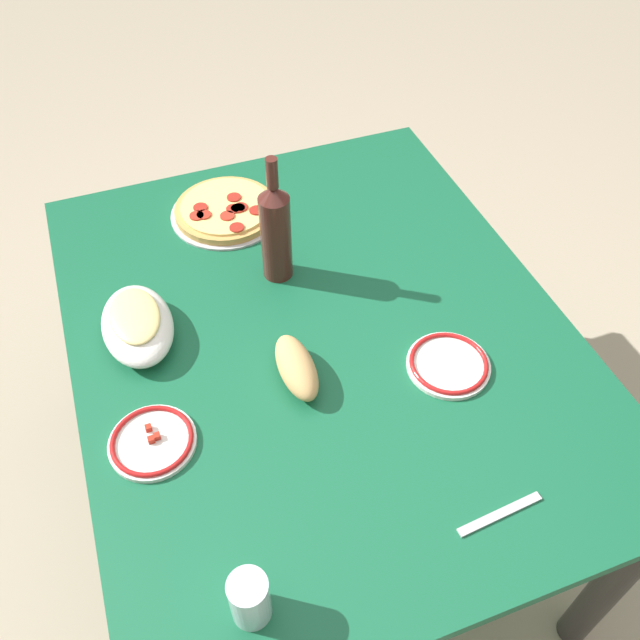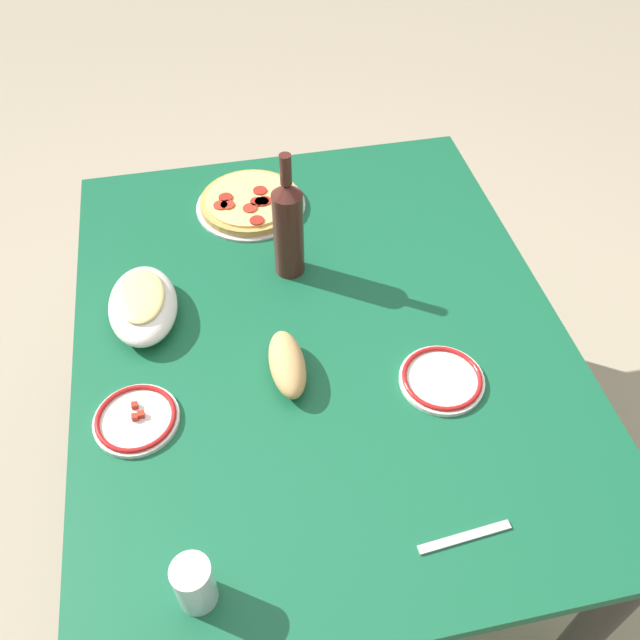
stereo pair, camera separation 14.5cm
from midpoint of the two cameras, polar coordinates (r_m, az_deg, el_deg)
The scene contains 10 objects.
ground_plane at distance 2.08m, azimuth -2.06°, elevation -14.22°, with size 8.00×8.00×0.00m, color tan.
dining_table at distance 1.55m, azimuth -2.67°, elevation -3.45°, with size 1.33×1.06×0.73m.
pepperoni_pizza at distance 1.78m, azimuth -10.35°, elevation 9.06°, with size 0.29×0.29×0.03m.
baked_pasta_dish at distance 1.50m, azimuth -17.98°, elevation -0.42°, with size 0.24×0.15×0.08m.
wine_bottle at distance 1.51m, azimuth -6.55°, elevation 7.42°, with size 0.07×0.07×0.32m.
water_glass at distance 1.13m, azimuth -9.95°, elevation -22.54°, with size 0.06×0.06×0.11m, color silver.
side_plate_near at distance 1.35m, azimuth -17.12°, elevation -10.02°, with size 0.17×0.17×0.02m.
side_plate_far at distance 1.41m, azimuth 7.99°, elevation -3.90°, with size 0.18×0.18×0.02m.
bread_loaf at distance 1.37m, azimuth -5.05°, elevation -4.20°, with size 0.17×0.07×0.07m, color tan.
fork_right at distance 1.25m, azimuth 11.75°, elevation -16.05°, with size 0.17×0.02×0.01m, color #B7B7BC.
Camera 1 is at (0.91, -0.34, 1.84)m, focal length 37.69 mm.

